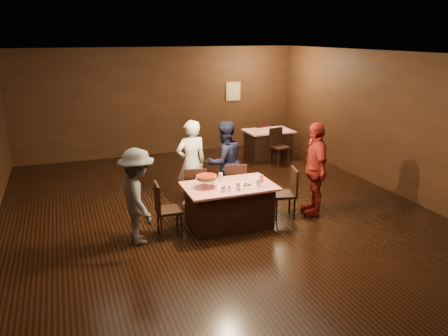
{
  "coord_description": "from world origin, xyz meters",
  "views": [
    {
      "loc": [
        -2.62,
        -7.17,
        3.33
      ],
      "look_at": [
        0.03,
        -0.07,
        1.0
      ],
      "focal_mm": 35.0,
      "sensor_mm": 36.0,
      "label": 1
    }
  ],
  "objects_px": {
    "diner_grey_knit": "(138,197)",
    "glass_back": "(221,177)",
    "chair_end_left": "(169,209)",
    "chair_end_right": "(284,193)",
    "chair_far_right": "(234,185)",
    "diner_red_shirt": "(315,169)",
    "diner_white_jacket": "(191,163)",
    "chair_back_near": "(280,146)",
    "diner_navy_hoodie": "(224,162)",
    "plate_empty": "(254,179)",
    "glass_front_right": "(258,183)",
    "main_table": "(229,205)",
    "pizza_stand": "(207,177)",
    "glass_front_left": "(238,186)",
    "chair_far_left": "(195,190)",
    "chair_back_far": "(259,136)",
    "glass_amber": "(261,178)",
    "back_table": "(268,144)"
  },
  "relations": [
    {
      "from": "plate_empty",
      "to": "glass_back",
      "type": "xyz_separation_m",
      "value": [
        -0.6,
        0.15,
        0.06
      ]
    },
    {
      "from": "chair_end_left",
      "to": "chair_end_right",
      "type": "distance_m",
      "value": 2.2
    },
    {
      "from": "diner_grey_knit",
      "to": "main_table",
      "type": "bearing_deg",
      "value": -91.74
    },
    {
      "from": "pizza_stand",
      "to": "main_table",
      "type": "bearing_deg",
      "value": -7.13
    },
    {
      "from": "glass_front_right",
      "to": "glass_amber",
      "type": "xyz_separation_m",
      "value": [
        0.15,
        0.2,
        0.0
      ]
    },
    {
      "from": "chair_far_left",
      "to": "diner_white_jacket",
      "type": "xyz_separation_m",
      "value": [
        0.08,
        0.51,
        0.39
      ]
    },
    {
      "from": "main_table",
      "to": "pizza_stand",
      "type": "xyz_separation_m",
      "value": [
        -0.4,
        0.05,
        0.57
      ]
    },
    {
      "from": "pizza_stand",
      "to": "chair_far_right",
      "type": "bearing_deg",
      "value": 41.19
    },
    {
      "from": "diner_white_jacket",
      "to": "plate_empty",
      "type": "bearing_deg",
      "value": 121.44
    },
    {
      "from": "chair_far_left",
      "to": "pizza_stand",
      "type": "relative_size",
      "value": 2.5
    },
    {
      "from": "chair_back_near",
      "to": "diner_navy_hoodie",
      "type": "distance_m",
      "value": 3.15
    },
    {
      "from": "diner_white_jacket",
      "to": "glass_front_left",
      "type": "relative_size",
      "value": 12.4
    },
    {
      "from": "chair_back_far",
      "to": "glass_back",
      "type": "height_order",
      "value": "chair_back_far"
    },
    {
      "from": "chair_far_right",
      "to": "diner_red_shirt",
      "type": "relative_size",
      "value": 0.53
    },
    {
      "from": "chair_back_near",
      "to": "plate_empty",
      "type": "height_order",
      "value": "chair_back_near"
    },
    {
      "from": "chair_back_near",
      "to": "diner_navy_hoodie",
      "type": "height_order",
      "value": "diner_navy_hoodie"
    },
    {
      "from": "chair_far_left",
      "to": "main_table",
      "type": "bearing_deg",
      "value": 131.83
    },
    {
      "from": "chair_far_left",
      "to": "diner_navy_hoodie",
      "type": "bearing_deg",
      "value": -138.53
    },
    {
      "from": "chair_end_right",
      "to": "diner_red_shirt",
      "type": "bearing_deg",
      "value": 101.38
    },
    {
      "from": "chair_end_right",
      "to": "glass_front_right",
      "type": "height_order",
      "value": "chair_end_right"
    },
    {
      "from": "diner_white_jacket",
      "to": "glass_amber",
      "type": "relative_size",
      "value": 12.4
    },
    {
      "from": "chair_end_left",
      "to": "glass_front_left",
      "type": "height_order",
      "value": "chair_end_left"
    },
    {
      "from": "chair_far_right",
      "to": "chair_end_right",
      "type": "height_order",
      "value": "same"
    },
    {
      "from": "glass_front_left",
      "to": "glass_amber",
      "type": "distance_m",
      "value": 0.6
    },
    {
      "from": "main_table",
      "to": "plate_empty",
      "type": "relative_size",
      "value": 6.4
    },
    {
      "from": "pizza_stand",
      "to": "glass_amber",
      "type": "distance_m",
      "value": 1.01
    },
    {
      "from": "chair_far_right",
      "to": "glass_front_left",
      "type": "xyz_separation_m",
      "value": [
        -0.35,
        -1.05,
        0.37
      ]
    },
    {
      "from": "chair_far_left",
      "to": "chair_back_far",
      "type": "bearing_deg",
      "value": -115.6
    },
    {
      "from": "diner_grey_knit",
      "to": "glass_back",
      "type": "distance_m",
      "value": 1.63
    },
    {
      "from": "back_table",
      "to": "glass_amber",
      "type": "height_order",
      "value": "glass_amber"
    },
    {
      "from": "glass_back",
      "to": "chair_end_right",
      "type": "bearing_deg",
      "value": -14.62
    },
    {
      "from": "chair_far_right",
      "to": "diner_red_shirt",
      "type": "height_order",
      "value": "diner_red_shirt"
    },
    {
      "from": "main_table",
      "to": "glass_front_right",
      "type": "relative_size",
      "value": 11.43
    },
    {
      "from": "chair_far_left",
      "to": "glass_amber",
      "type": "distance_m",
      "value": 1.33
    },
    {
      "from": "diner_grey_knit",
      "to": "plate_empty",
      "type": "height_order",
      "value": "diner_grey_knit"
    },
    {
      "from": "chair_end_right",
      "to": "diner_white_jacket",
      "type": "distance_m",
      "value": 1.94
    },
    {
      "from": "glass_back",
      "to": "glass_front_left",
      "type": "bearing_deg",
      "value": -80.54
    },
    {
      "from": "main_table",
      "to": "glass_front_left",
      "type": "bearing_deg",
      "value": -80.54
    },
    {
      "from": "chair_end_right",
      "to": "chair_back_far",
      "type": "relative_size",
      "value": 1.0
    },
    {
      "from": "glass_amber",
      "to": "chair_far_left",
      "type": "bearing_deg",
      "value": 141.34
    },
    {
      "from": "pizza_stand",
      "to": "diner_red_shirt",
      "type": "bearing_deg",
      "value": -1.98
    },
    {
      "from": "plate_empty",
      "to": "glass_front_left",
      "type": "relative_size",
      "value": 1.79
    },
    {
      "from": "back_table",
      "to": "chair_back_near",
      "type": "height_order",
      "value": "chair_back_near"
    },
    {
      "from": "chair_end_left",
      "to": "chair_back_far",
      "type": "xyz_separation_m",
      "value": [
        3.79,
        4.51,
        0.0
      ]
    },
    {
      "from": "chair_far_right",
      "to": "glass_amber",
      "type": "height_order",
      "value": "chair_far_right"
    },
    {
      "from": "glass_amber",
      "to": "main_table",
      "type": "bearing_deg",
      "value": 175.24
    },
    {
      "from": "pizza_stand",
      "to": "glass_back",
      "type": "relative_size",
      "value": 2.71
    },
    {
      "from": "main_table",
      "to": "glass_front_left",
      "type": "distance_m",
      "value": 0.55
    },
    {
      "from": "main_table",
      "to": "chair_far_left",
      "type": "bearing_deg",
      "value": 118.07
    },
    {
      "from": "chair_back_far",
      "to": "glass_front_left",
      "type": "relative_size",
      "value": 6.79
    }
  ]
}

